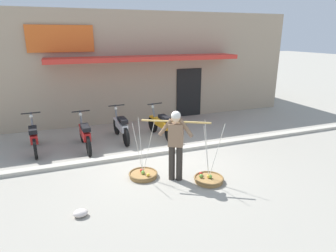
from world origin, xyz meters
The scene contains 11 objects.
ground_plane centered at (0.00, 0.00, 0.00)m, with size 90.00×90.00×0.00m, color #9E998C.
sidewalk_curb centered at (0.00, 0.70, 0.05)m, with size 20.00×0.24×0.10m, color #BAB4A5.
fruit_vendor centered at (0.01, -0.95, 0.98)m, with size 1.41×0.82×1.70m.
fruit_basket_left_side centered at (0.70, -1.33, 0.07)m, with size 0.70×0.70×1.45m.
fruit_basket_right_side centered at (-0.68, -0.56, 0.07)m, with size 0.70×0.70×1.45m.
motorcycle_nearest_shop centered at (-3.22, 2.15, 0.45)m, with size 0.54×1.82×1.09m.
motorcycle_second_in_row centered at (-1.80, 1.84, 0.45)m, with size 0.54×1.82×1.09m.
motorcycle_third_in_row centered at (-0.61, 2.24, 0.45)m, with size 0.54×1.82×1.09m.
motorcycle_end_of_row centered at (0.71, 2.02, 0.45)m, with size 0.54×1.81×1.09m.
storefront_building centered at (0.78, 6.76, 2.10)m, with size 13.00×6.00×4.20m.
plastic_litter_bag centered at (-2.25, -1.70, 0.07)m, with size 0.28×0.22×0.14m, color silver.
Camera 1 is at (-2.39, -6.81, 3.32)m, focal length 31.26 mm.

